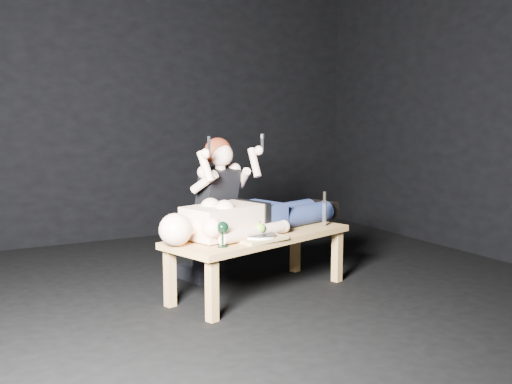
% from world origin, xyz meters
% --- Properties ---
extents(ground, '(5.00, 5.00, 0.00)m').
position_xyz_m(ground, '(0.00, 0.00, 0.00)').
color(ground, black).
rests_on(ground, ground).
extents(back_wall, '(5.00, 0.00, 5.00)m').
position_xyz_m(back_wall, '(0.00, 2.50, 1.50)').
color(back_wall, black).
rests_on(back_wall, ground).
extents(table, '(1.55, 0.95, 0.45)m').
position_xyz_m(table, '(0.11, 0.10, 0.23)').
color(table, '#B08247').
rests_on(table, ground).
extents(lying_man, '(1.62, 0.91, 0.28)m').
position_xyz_m(lying_man, '(0.13, 0.19, 0.59)').
color(lying_man, beige).
rests_on(lying_man, table).
extents(kneeling_woman, '(0.78, 0.83, 1.17)m').
position_xyz_m(kneeling_woman, '(-0.08, 0.52, 0.59)').
color(kneeling_woman, black).
rests_on(kneeling_woman, ground).
extents(serving_tray, '(0.40, 0.33, 0.02)m').
position_xyz_m(serving_tray, '(-0.01, -0.10, 0.46)').
color(serving_tray, tan).
rests_on(serving_tray, table).
extents(plate, '(0.29, 0.29, 0.02)m').
position_xyz_m(plate, '(-0.01, -0.10, 0.48)').
color(plate, white).
rests_on(plate, serving_tray).
extents(apple, '(0.08, 0.08, 0.08)m').
position_xyz_m(apple, '(0.01, -0.09, 0.53)').
color(apple, '#51941F').
rests_on(apple, plate).
extents(goblet, '(0.10, 0.10, 0.17)m').
position_xyz_m(goblet, '(-0.32, -0.18, 0.54)').
color(goblet, black).
rests_on(goblet, table).
extents(fork_flat, '(0.04, 0.16, 0.01)m').
position_xyz_m(fork_flat, '(-0.15, -0.18, 0.45)').
color(fork_flat, '#B2B2B7').
rests_on(fork_flat, table).
extents(knife_flat, '(0.06, 0.15, 0.01)m').
position_xyz_m(knife_flat, '(0.21, -0.05, 0.45)').
color(knife_flat, '#B2B2B7').
rests_on(knife_flat, table).
extents(spoon_flat, '(0.15, 0.07, 0.01)m').
position_xyz_m(spoon_flat, '(0.17, 0.02, 0.45)').
color(spoon_flat, '#B2B2B7').
rests_on(spoon_flat, table).
extents(carving_knife, '(0.04, 0.05, 0.27)m').
position_xyz_m(carving_knife, '(0.70, 0.12, 0.59)').
color(carving_knife, '#B2B2B7').
rests_on(carving_knife, table).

